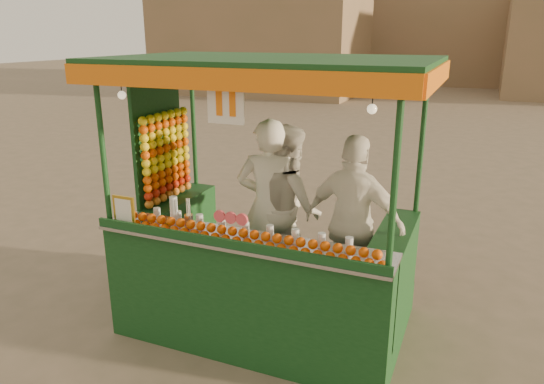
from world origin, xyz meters
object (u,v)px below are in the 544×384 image
at_px(vendor_right, 354,223).
at_px(vendor_middle, 288,207).
at_px(juice_cart, 257,248).
at_px(vendor_left, 269,206).

bearing_deg(vendor_right, vendor_middle, -5.56).
xyz_separation_m(juice_cart, vendor_left, (0.00, 0.31, 0.35)).
bearing_deg(vendor_middle, vendor_left, 98.02).
height_order(juice_cart, vendor_left, juice_cart).
bearing_deg(vendor_right, vendor_left, 6.34).
xyz_separation_m(vendor_middle, vendor_right, (0.76, -0.18, -0.01)).
distance_m(juice_cart, vendor_middle, 0.58).
distance_m(vendor_middle, vendor_right, 0.78).
relative_size(vendor_middle, vendor_right, 1.01).
distance_m(juice_cart, vendor_right, 1.00).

